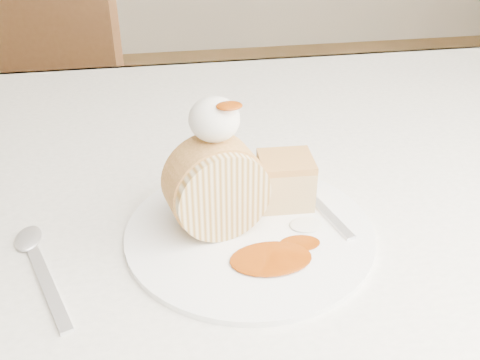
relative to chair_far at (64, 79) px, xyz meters
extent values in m
cube|color=white|center=(0.35, -0.87, 0.16)|extent=(1.40, 0.90, 0.04)
cube|color=white|center=(0.35, -0.43, 0.04)|extent=(1.40, 0.01, 0.28)
cylinder|color=brown|center=(0.97, -0.50, -0.22)|extent=(0.06, 0.06, 0.71)
cube|color=brown|center=(0.03, 0.09, -0.09)|extent=(0.61, 0.61, 0.04)
cube|color=brown|center=(-0.04, -0.11, 0.18)|extent=(0.46, 0.21, 0.49)
cylinder|color=brown|center=(0.30, 0.20, -0.34)|extent=(0.04, 0.04, 0.46)
cylinder|color=brown|center=(-0.08, 0.35, -0.34)|extent=(0.04, 0.04, 0.46)
cylinder|color=brown|center=(0.15, -0.17, -0.34)|extent=(0.04, 0.04, 0.46)
cylinder|color=brown|center=(-0.23, -0.03, -0.34)|extent=(0.04, 0.04, 0.46)
cylinder|color=white|center=(0.36, -1.04, 0.18)|extent=(0.31, 0.31, 0.01)
cylinder|color=beige|center=(0.32, -1.03, 0.24)|extent=(0.12, 0.08, 0.11)
cube|color=tan|center=(0.41, -0.99, 0.21)|extent=(0.07, 0.06, 0.05)
ellipsoid|color=silver|center=(0.32, -1.01, 0.32)|extent=(0.06, 0.06, 0.05)
ellipsoid|color=#873405|center=(0.34, -1.03, 0.35)|extent=(0.03, 0.02, 0.01)
cube|color=silver|center=(0.46, -1.02, 0.19)|extent=(0.07, 0.18, 0.00)
cube|color=silver|center=(0.14, -1.09, 0.18)|extent=(0.09, 0.17, 0.00)
camera|label=1|loc=(0.27, -1.53, 0.57)|focal=40.00mm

